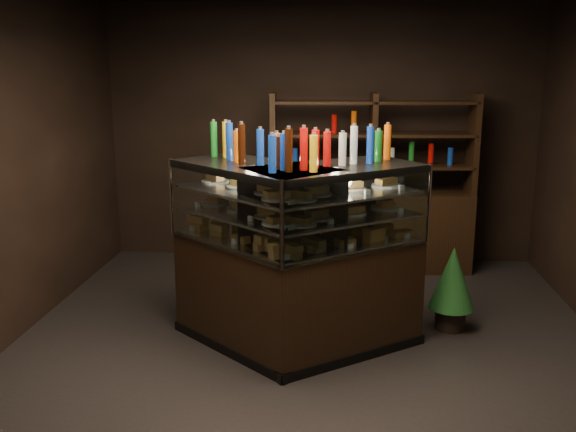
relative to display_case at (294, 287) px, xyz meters
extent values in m
plane|color=black|center=(0.11, 0.06, -0.51)|extent=(5.00, 5.00, 0.00)
cube|color=black|center=(0.11, 2.56, 0.99)|extent=(5.00, 0.02, 3.00)
cube|color=black|center=(0.11, -2.44, 0.99)|extent=(5.00, 0.02, 3.00)
cube|color=black|center=(-2.39, 0.06, 0.99)|extent=(0.02, 5.00, 3.00)
cube|color=black|center=(0.32, -0.01, -0.06)|extent=(1.51, 1.36, 0.90)
cube|color=black|center=(0.32, -0.01, -0.47)|extent=(1.56, 1.40, 0.08)
cube|color=black|center=(0.32, -0.01, 0.99)|extent=(1.51, 1.36, 0.06)
cube|color=silver|center=(0.32, -0.01, 0.39)|extent=(1.44, 1.28, 0.02)
cube|color=silver|center=(0.32, -0.01, 0.61)|extent=(1.44, 1.28, 0.02)
cube|color=silver|center=(0.32, -0.01, 0.80)|extent=(1.44, 1.28, 0.02)
cube|color=white|center=(0.53, -0.30, 0.70)|extent=(1.11, 0.81, 0.63)
cylinder|color=silver|center=(1.08, 0.11, 0.70)|extent=(0.03, 0.03, 0.65)
cylinder|color=silver|center=(-0.03, -0.69, 0.70)|extent=(0.03, 0.03, 0.65)
cube|color=black|center=(-0.32, 0.02, -0.06)|extent=(1.48, 1.42, 0.90)
cube|color=black|center=(-0.32, 0.02, -0.47)|extent=(1.53, 1.47, 0.08)
cube|color=black|center=(-0.32, 0.02, 0.99)|extent=(1.48, 1.42, 0.06)
cube|color=silver|center=(-0.32, 0.02, 0.39)|extent=(1.40, 1.35, 0.02)
cube|color=silver|center=(-0.32, 0.02, 0.61)|extent=(1.40, 1.35, 0.02)
cube|color=silver|center=(-0.32, 0.02, 0.80)|extent=(1.40, 1.35, 0.02)
cube|color=white|center=(-0.55, -0.25, 0.70)|extent=(1.03, 0.92, 0.63)
cylinder|color=silver|center=(-0.03, -0.69, 0.70)|extent=(0.03, 0.03, 0.65)
cylinder|color=silver|center=(-1.06, 0.22, 0.70)|extent=(0.03, 0.03, 0.65)
cube|color=#DEAC4F|center=(-0.13, -0.38, 0.43)|extent=(0.20, 0.18, 0.06)
cube|color=#DEAC4F|center=(0.11, -0.21, 0.43)|extent=(0.20, 0.18, 0.06)
cube|color=#DEAC4F|center=(0.34, -0.04, 0.43)|extent=(0.20, 0.18, 0.06)
cube|color=#DEAC4F|center=(0.57, 0.13, 0.43)|extent=(0.20, 0.18, 0.06)
cube|color=#DEAC4F|center=(0.81, 0.30, 0.43)|extent=(0.20, 0.18, 0.06)
cylinder|color=white|center=(-0.10, -0.32, 0.62)|extent=(0.24, 0.24, 0.02)
cube|color=#DEAC4F|center=(-0.10, -0.32, 0.66)|extent=(0.19, 0.17, 0.05)
cylinder|color=white|center=(0.18, -0.12, 0.62)|extent=(0.24, 0.24, 0.02)
cube|color=#DEAC4F|center=(0.18, -0.12, 0.66)|extent=(0.19, 0.17, 0.05)
cylinder|color=white|center=(0.46, 0.09, 0.62)|extent=(0.24, 0.24, 0.02)
cube|color=#DEAC4F|center=(0.46, 0.09, 0.66)|extent=(0.19, 0.17, 0.05)
cylinder|color=white|center=(0.74, 0.29, 0.62)|extent=(0.24, 0.24, 0.02)
cube|color=#DEAC4F|center=(0.74, 0.29, 0.66)|extent=(0.19, 0.17, 0.05)
cylinder|color=white|center=(-0.10, -0.32, 0.81)|extent=(0.24, 0.24, 0.02)
cube|color=#DEAC4F|center=(-0.10, -0.32, 0.85)|extent=(0.19, 0.17, 0.05)
cylinder|color=white|center=(0.18, -0.12, 0.81)|extent=(0.24, 0.24, 0.02)
cube|color=#DEAC4F|center=(0.18, -0.12, 0.85)|extent=(0.19, 0.17, 0.05)
cylinder|color=white|center=(0.46, 0.09, 0.81)|extent=(0.24, 0.24, 0.02)
cube|color=#DEAC4F|center=(0.46, 0.09, 0.85)|extent=(0.19, 0.17, 0.05)
cylinder|color=white|center=(0.74, 0.29, 0.81)|extent=(0.24, 0.24, 0.02)
cube|color=#DEAC4F|center=(0.74, 0.29, 0.85)|extent=(0.19, 0.17, 0.05)
cube|color=#DEAC4F|center=(-0.77, 0.38, 0.43)|extent=(0.19, 0.19, 0.06)
cube|color=#DEAC4F|center=(-0.56, 0.18, 0.43)|extent=(0.19, 0.19, 0.06)
cube|color=#DEAC4F|center=(-0.34, -0.01, 0.43)|extent=(0.19, 0.19, 0.06)
cube|color=#DEAC4F|center=(-0.13, -0.20, 0.43)|extent=(0.19, 0.19, 0.06)
cube|color=#DEAC4F|center=(0.09, -0.39, 0.43)|extent=(0.19, 0.19, 0.06)
cylinder|color=white|center=(-0.71, 0.36, 0.62)|extent=(0.24, 0.24, 0.02)
cube|color=#DEAC4F|center=(-0.71, 0.36, 0.66)|extent=(0.18, 0.18, 0.05)
cylinder|color=white|center=(-0.45, 0.13, 0.62)|extent=(0.24, 0.24, 0.02)
cube|color=#DEAC4F|center=(-0.45, 0.13, 0.66)|extent=(0.18, 0.18, 0.05)
cylinder|color=white|center=(-0.19, -0.10, 0.62)|extent=(0.24, 0.24, 0.02)
cube|color=#DEAC4F|center=(-0.19, -0.10, 0.66)|extent=(0.18, 0.18, 0.05)
cylinder|color=white|center=(0.07, -0.33, 0.62)|extent=(0.24, 0.24, 0.02)
cube|color=#DEAC4F|center=(0.07, -0.33, 0.66)|extent=(0.18, 0.18, 0.05)
cylinder|color=white|center=(-0.71, 0.36, 0.81)|extent=(0.24, 0.24, 0.02)
cube|color=#DEAC4F|center=(-0.71, 0.36, 0.85)|extent=(0.18, 0.18, 0.05)
cylinder|color=white|center=(-0.45, 0.13, 0.81)|extent=(0.24, 0.24, 0.02)
cube|color=#DEAC4F|center=(-0.45, 0.13, 0.85)|extent=(0.18, 0.18, 0.05)
cylinder|color=white|center=(-0.19, -0.10, 0.81)|extent=(0.24, 0.24, 0.02)
cube|color=#DEAC4F|center=(-0.19, -0.10, 0.85)|extent=(0.18, 0.18, 0.05)
cylinder|color=white|center=(0.07, -0.33, 0.81)|extent=(0.24, 0.24, 0.02)
cube|color=#DEAC4F|center=(0.07, -0.33, 0.85)|extent=(0.18, 0.18, 0.05)
cylinder|color=#0F38B2|center=(-0.15, -0.35, 1.16)|extent=(0.06, 0.06, 0.28)
cylinder|color=silver|center=(-0.15, -0.35, 1.31)|extent=(0.03, 0.03, 0.02)
cylinder|color=#D8590A|center=(-0.04, -0.28, 1.16)|extent=(0.06, 0.06, 0.28)
cylinder|color=silver|center=(-0.04, -0.28, 1.31)|extent=(0.03, 0.03, 0.02)
cylinder|color=silver|center=(0.06, -0.20, 1.16)|extent=(0.06, 0.06, 0.28)
cylinder|color=silver|center=(0.06, -0.20, 1.31)|extent=(0.03, 0.03, 0.02)
cylinder|color=#147223|center=(0.16, -0.13, 1.16)|extent=(0.06, 0.06, 0.28)
cylinder|color=silver|center=(0.16, -0.13, 1.31)|extent=(0.03, 0.03, 0.02)
cylinder|color=black|center=(0.27, -0.05, 1.16)|extent=(0.06, 0.06, 0.28)
cylinder|color=silver|center=(0.27, -0.05, 1.31)|extent=(0.03, 0.03, 0.02)
cylinder|color=yellow|center=(0.37, 0.02, 1.16)|extent=(0.06, 0.06, 0.28)
cylinder|color=silver|center=(0.37, 0.02, 1.31)|extent=(0.03, 0.03, 0.02)
cylinder|color=#B20C0A|center=(0.47, 0.10, 1.16)|extent=(0.06, 0.06, 0.28)
cylinder|color=silver|center=(0.47, 0.10, 1.31)|extent=(0.03, 0.03, 0.02)
cylinder|color=#0F38B2|center=(0.58, 0.17, 1.16)|extent=(0.06, 0.06, 0.28)
cylinder|color=silver|center=(0.58, 0.17, 1.31)|extent=(0.03, 0.03, 0.02)
cylinder|color=#D8590A|center=(0.68, 0.25, 1.16)|extent=(0.06, 0.06, 0.28)
cylinder|color=silver|center=(0.68, 0.25, 1.31)|extent=(0.03, 0.03, 0.02)
cylinder|color=silver|center=(0.79, 0.33, 1.16)|extent=(0.06, 0.06, 0.28)
cylinder|color=silver|center=(0.79, 0.33, 1.31)|extent=(0.03, 0.03, 0.02)
cylinder|color=#0F38B2|center=(-0.75, 0.40, 1.16)|extent=(0.06, 0.06, 0.28)
cylinder|color=silver|center=(-0.75, 0.40, 1.31)|extent=(0.03, 0.03, 0.02)
cylinder|color=#D8590A|center=(-0.65, 0.32, 1.16)|extent=(0.06, 0.06, 0.28)
cylinder|color=silver|center=(-0.65, 0.32, 1.31)|extent=(0.03, 0.03, 0.02)
cylinder|color=silver|center=(-0.56, 0.23, 1.16)|extent=(0.06, 0.06, 0.28)
cylinder|color=silver|center=(-0.56, 0.23, 1.31)|extent=(0.03, 0.03, 0.02)
cylinder|color=#147223|center=(-0.46, 0.15, 1.16)|extent=(0.06, 0.06, 0.28)
cylinder|color=silver|center=(-0.46, 0.15, 1.31)|extent=(0.03, 0.03, 0.02)
cylinder|color=black|center=(-0.37, 0.06, 1.16)|extent=(0.06, 0.06, 0.28)
cylinder|color=silver|center=(-0.37, 0.06, 1.31)|extent=(0.03, 0.03, 0.02)
cylinder|color=yellow|center=(-0.27, -0.02, 1.16)|extent=(0.06, 0.06, 0.28)
cylinder|color=silver|center=(-0.27, -0.02, 1.31)|extent=(0.03, 0.03, 0.02)
cylinder|color=#B20C0A|center=(-0.18, -0.11, 1.16)|extent=(0.06, 0.06, 0.28)
cylinder|color=silver|center=(-0.18, -0.11, 1.31)|extent=(0.03, 0.03, 0.02)
cylinder|color=#0F38B2|center=(-0.08, -0.19, 1.16)|extent=(0.06, 0.06, 0.28)
cylinder|color=silver|center=(-0.08, -0.19, 1.31)|extent=(0.03, 0.03, 0.02)
cylinder|color=#D8590A|center=(0.02, -0.28, 1.16)|extent=(0.06, 0.06, 0.28)
cylinder|color=silver|center=(0.02, -0.28, 1.31)|extent=(0.03, 0.03, 0.02)
cylinder|color=silver|center=(0.11, -0.37, 1.16)|extent=(0.06, 0.06, 0.28)
cylinder|color=silver|center=(0.11, -0.37, 1.31)|extent=(0.03, 0.03, 0.02)
cylinder|color=black|center=(1.36, 0.46, -0.41)|extent=(0.27, 0.27, 0.20)
cone|color=#18561F|center=(1.36, 0.46, -0.03)|extent=(0.40, 0.40, 0.56)
cone|color=#18561F|center=(1.36, 0.46, 0.15)|extent=(0.31, 0.31, 0.39)
cube|color=black|center=(0.71, 2.11, -0.06)|extent=(2.28, 0.56, 0.90)
cube|color=black|center=(-0.39, 2.04, 0.94)|extent=(0.08, 0.38, 1.10)
cube|color=black|center=(0.71, 2.11, 0.94)|extent=(0.08, 0.38, 1.10)
cube|color=black|center=(1.80, 2.18, 0.94)|extent=(0.08, 0.38, 1.10)
cube|color=black|center=(0.71, 2.11, 0.69)|extent=(2.23, 0.52, 0.03)
cube|color=black|center=(0.71, 2.11, 1.04)|extent=(2.23, 0.52, 0.03)
cube|color=black|center=(0.71, 2.11, 1.39)|extent=(2.23, 0.52, 0.03)
cylinder|color=#0F38B2|center=(-0.15, 2.06, 0.81)|extent=(0.06, 0.06, 0.22)
cylinder|color=#D8590A|center=(0.07, 2.07, 0.81)|extent=(0.06, 0.06, 0.22)
cylinder|color=silver|center=(0.28, 2.08, 0.81)|extent=(0.06, 0.06, 0.22)
cylinder|color=#147223|center=(0.49, 2.10, 0.81)|extent=(0.06, 0.06, 0.22)
cylinder|color=black|center=(0.71, 2.11, 0.81)|extent=(0.06, 0.06, 0.22)
cylinder|color=yellow|center=(0.92, 2.12, 0.81)|extent=(0.06, 0.06, 0.22)
cylinder|color=#B20C0A|center=(1.14, 2.14, 0.81)|extent=(0.06, 0.06, 0.22)
cylinder|color=#0F38B2|center=(1.35, 2.15, 0.81)|extent=(0.06, 0.06, 0.22)
cylinder|color=#D8590A|center=(1.56, 2.16, 0.81)|extent=(0.06, 0.06, 0.22)
camera|label=1|loc=(0.37, -4.99, 1.80)|focal=40.00mm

